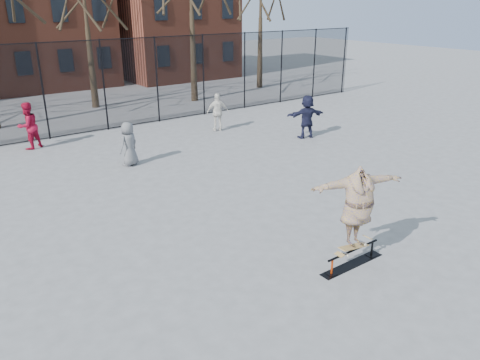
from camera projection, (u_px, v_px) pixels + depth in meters
ground at (269, 252)px, 10.99m from camera, size 100.00×100.00×0.00m
skate_rail at (352, 259)px, 10.42m from camera, size 1.79×0.27×0.39m
skateboard at (354, 247)px, 10.32m from camera, size 0.89×0.21×0.11m
skater at (358, 208)px, 9.97m from camera, size 2.29×1.18×1.80m
bystander_red at (28, 126)px, 18.36m from camera, size 1.12×1.02×1.85m
bystander_white at (218, 112)px, 20.91m from camera, size 1.09×0.77×1.71m
bystander_navy at (307, 117)px, 19.86m from camera, size 1.79×0.99×1.84m
bystander_extra at (129, 144)px, 16.54m from camera, size 0.91×0.76×1.58m
fence at (76, 87)px, 20.02m from camera, size 34.03×0.07×4.00m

